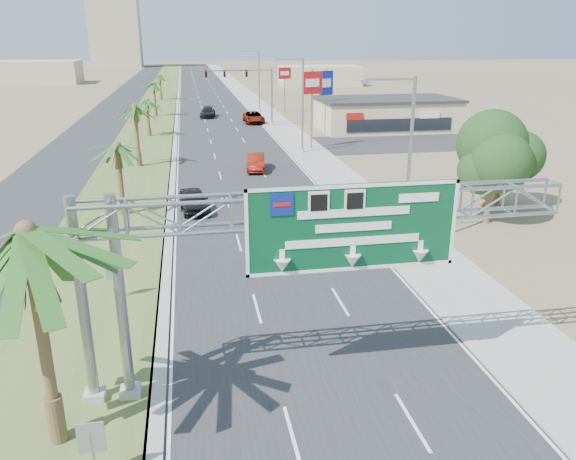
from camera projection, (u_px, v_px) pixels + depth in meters
The scene contains 30 objects.
road at pixel (209, 100), 113.96m from camera, with size 12.00×300.00×0.02m, color #28282B.
sidewalk_right at pixel (251, 99), 115.36m from camera, with size 4.00×300.00×0.10m, color #9E9B93.
median_grass at pixel (159, 100), 112.27m from camera, with size 7.00×300.00×0.12m, color #45602A.
opposing_road at pixel (123, 101), 111.12m from camera, with size 8.00×300.00×0.02m, color #28282B.
sign_gantry at pixel (304, 225), 18.66m from camera, with size 16.75×1.24×7.50m.
palm_near at pixel (26, 233), 15.23m from camera, with size 5.70×5.70×8.35m.
palm_row_b at pixel (117, 147), 38.18m from camera, with size 3.99×3.99×5.95m.
palm_row_c at pixel (135, 108), 52.82m from camera, with size 3.99×3.99×6.75m.
palm_row_d at pixel (147, 101), 69.98m from camera, with size 3.99×3.99×5.45m.
palm_row_e at pixel (154, 84), 87.45m from camera, with size 3.99×3.99×6.15m.
palm_row_f at pixel (160, 76), 110.84m from camera, with size 3.99×3.99×5.75m.
streetlight_near at pixel (405, 173), 31.74m from camera, with size 3.27×0.44×10.00m.
streetlight_mid at pixel (301, 110), 59.66m from camera, with size 3.27×0.44×10.00m.
streetlight_far at pixel (258, 84), 93.17m from camera, with size 3.27×0.44×10.00m.
signal_mast at pixel (257, 92), 77.85m from camera, with size 10.28×0.71×8.00m.
store_building at pixel (386, 115), 76.02m from camera, with size 18.00×10.00×4.00m, color #C5B685.
oak_near at pixel (494, 157), 36.80m from camera, with size 4.50×4.50×6.80m.
oak_far at pixel (502, 154), 41.25m from camera, with size 3.50×3.50×5.60m.
median_signback_a at pixel (92, 442), 15.38m from camera, with size 0.75×0.08×2.08m.
median_signback_b at pixel (114, 273), 26.43m from camera, with size 0.75×0.08×2.08m.
tower_distant at pixel (115, 23), 233.25m from camera, with size 20.00×16.00×35.00m, color tan.
building_distant_left at pixel (33, 72), 152.02m from camera, with size 24.00×14.00×6.00m, color #C5B685.
building_distant_right at pixel (319, 76), 146.07m from camera, with size 20.00×12.00×5.00m, color #C5B685.
car_left_lane at pixel (194, 201), 40.52m from camera, with size 1.90×4.72×1.61m, color black.
car_mid_lane at pixel (256, 162), 53.07m from camera, with size 1.65×4.75×1.56m, color maroon.
car_right_lane at pixel (254, 118), 82.44m from camera, with size 2.70×5.85×1.63m, color gray.
car_far at pixel (208, 112), 88.33m from camera, with size 2.17×5.34×1.55m, color black.
pole_sign_red_near at pixel (312, 87), 61.33m from camera, with size 2.37×1.03×8.68m.
pole_sign_blue at pixel (326, 86), 71.33m from camera, with size 1.95×1.09×8.19m.
pole_sign_red_far at pixel (285, 76), 92.54m from camera, with size 2.19×0.94×7.48m.
Camera 1 is at (-4.72, -7.40, 11.97)m, focal length 35.00 mm.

